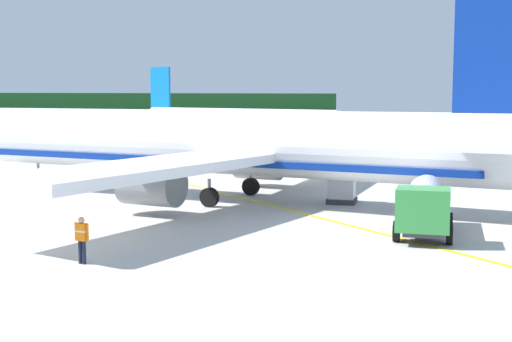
{
  "coord_description": "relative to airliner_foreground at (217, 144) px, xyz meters",
  "views": [
    {
      "loc": [
        -15.14,
        -20.41,
        6.25
      ],
      "look_at": [
        4.57,
        12.65,
        2.07
      ],
      "focal_mm": 48.74,
      "sensor_mm": 36.0,
      "label": 1
    }
  ],
  "objects": [
    {
      "name": "airliner_foreground",
      "position": [
        0.0,
        0.0,
        0.0
      ],
      "size": [
        31.29,
        36.77,
        11.9
      ],
      "color": "white",
      "rests_on": "ground"
    },
    {
      "name": "cargo_container_near",
      "position": [
        5.59,
        -4.94,
        -2.4
      ],
      "size": [
        2.33,
        2.33,
        2.08
      ],
      "color": "#333338",
      "rests_on": "ground"
    },
    {
      "name": "crew_loader_left",
      "position": [
        -11.82,
        -11.68,
        -2.34
      ],
      "size": [
        0.44,
        0.53,
        1.78
      ],
      "color": "#191E33",
      "rests_on": "ground"
    },
    {
      "name": "ground",
      "position": [
        -4.11,
        31.6,
        -3.49
      ],
      "size": [
        240.0,
        320.0,
        0.2
      ],
      "primitive_type": "cube",
      "color": "#B7B5AD"
    },
    {
      "name": "airliner_mid_apron",
      "position": [
        23.78,
        41.04,
        -0.47
      ],
      "size": [
        29.14,
        34.79,
        10.24
      ],
      "color": "white",
      "rests_on": "ground"
    },
    {
      "name": "apron_guide_line",
      "position": [
        1.56,
        -4.52,
        -3.39
      ],
      "size": [
        0.3,
        60.0,
        0.01
      ],
      "primitive_type": "cube",
      "color": "yellow",
      "rests_on": "ground"
    },
    {
      "name": "service_truck_catering",
      "position": [
        3.0,
        -14.27,
        -1.99
      ],
      "size": [
        5.8,
        5.66,
        2.4
      ],
      "color": "#338C3F",
      "rests_on": "ground"
    }
  ]
}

